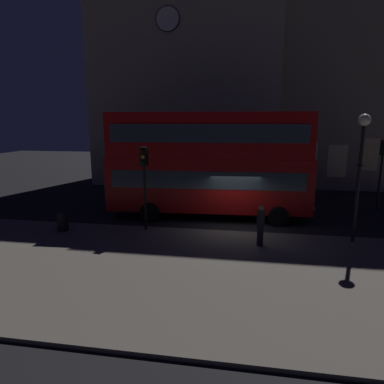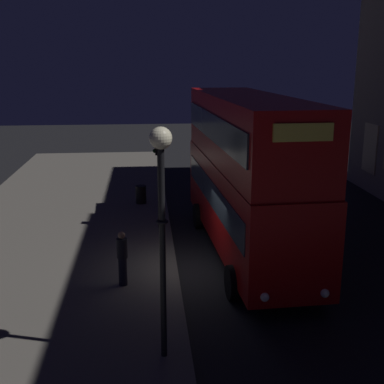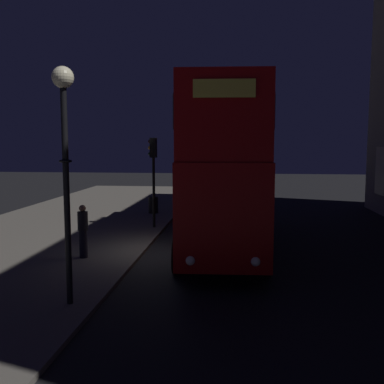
# 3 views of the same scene
# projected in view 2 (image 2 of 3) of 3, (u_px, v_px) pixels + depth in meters

# --- Properties ---
(ground_plane) EXTENTS (80.00, 80.00, 0.00)m
(ground_plane) POSITION_uv_depth(u_px,v_px,m) (191.00, 270.00, 16.79)
(ground_plane) COLOR black
(sidewalk_slab) EXTENTS (44.00, 8.98, 0.12)m
(sidewalk_slab) POSITION_uv_depth(u_px,v_px,m) (40.00, 274.00, 16.33)
(sidewalk_slab) COLOR #5B564F
(sidewalk_slab) RESTS_ON ground
(double_decker_bus) EXTENTS (10.89, 3.22, 5.63)m
(double_decker_bus) POSITION_uv_depth(u_px,v_px,m) (247.00, 168.00, 17.65)
(double_decker_bus) COLOR #9E0C0C
(double_decker_bus) RESTS_ON ground
(traffic_light_near_kerb) EXTENTS (0.34, 0.37, 3.91)m
(traffic_light_near_kerb) POSITION_uv_depth(u_px,v_px,m) (158.00, 161.00, 19.93)
(traffic_light_near_kerb) COLOR black
(traffic_light_near_kerb) RESTS_ON sidewalk_slab
(street_lamp) EXTENTS (0.48, 0.48, 5.35)m
(street_lamp) POSITION_uv_depth(u_px,v_px,m) (162.00, 195.00, 10.77)
(street_lamp) COLOR black
(street_lamp) RESTS_ON sidewalk_slab
(pedestrian) EXTENTS (0.33, 0.33, 1.72)m
(pedestrian) POSITION_uv_depth(u_px,v_px,m) (122.00, 258.00, 15.21)
(pedestrian) COLOR black
(pedestrian) RESTS_ON sidewalk_slab
(litter_bin) EXTENTS (0.51, 0.51, 0.86)m
(litter_bin) POSITION_uv_depth(u_px,v_px,m) (141.00, 194.00, 24.15)
(litter_bin) COLOR black
(litter_bin) RESTS_ON sidewalk_slab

